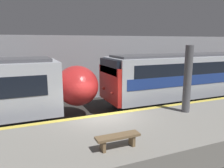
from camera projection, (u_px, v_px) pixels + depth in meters
The scene contains 6 objects.
ground_plane at pixel (102, 134), 10.76m from camera, with size 120.00×120.00×0.00m, color #282623.
platform at pixel (122, 143), 8.66m from camera, with size 40.00×4.42×1.06m.
station_rear_barrier at pixel (70, 69), 16.53m from camera, with size 50.00×0.15×4.92m.
support_pillar_near at pixel (188, 79), 10.58m from camera, with size 0.38×0.38×3.28m.
train_boxy at pixel (201, 77), 16.25m from camera, with size 15.07×3.11×3.62m.
platform_bench at pixel (118, 138), 7.13m from camera, with size 1.50×0.40×0.45m.
Camera 1 is at (-3.48, -9.47, 4.51)m, focal length 35.00 mm.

